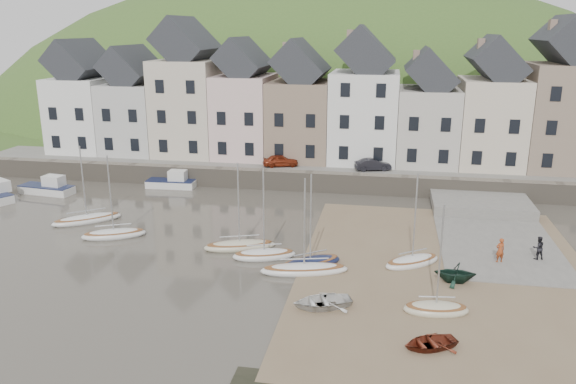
% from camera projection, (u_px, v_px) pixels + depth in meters
% --- Properties ---
extents(ground, '(160.00, 160.00, 0.00)m').
position_uv_depth(ground, '(272.00, 261.00, 36.78)').
color(ground, '#413C33').
rests_on(ground, ground).
extents(quay_land, '(90.00, 30.00, 1.50)m').
position_uv_depth(quay_land, '(327.00, 150.00, 66.80)').
color(quay_land, '#3E5F26').
rests_on(quay_land, ground).
extents(quay_street, '(70.00, 7.00, 0.10)m').
position_uv_depth(quay_street, '(314.00, 166.00, 55.71)').
color(quay_street, slate).
rests_on(quay_street, quay_land).
extents(seawall, '(70.00, 1.20, 1.80)m').
position_uv_depth(seawall, '(309.00, 181.00, 52.59)').
color(seawall, slate).
rests_on(seawall, ground).
extents(beach, '(18.00, 26.00, 0.06)m').
position_uv_depth(beach, '(445.00, 273.00, 34.88)').
color(beach, brown).
rests_on(beach, ground).
extents(slipway, '(8.00, 18.00, 0.12)m').
position_uv_depth(slipway, '(492.00, 233.00, 41.74)').
color(slipway, slate).
rests_on(slipway, ground).
extents(hillside, '(134.40, 84.00, 84.00)m').
position_uv_depth(hillside, '(315.00, 221.00, 99.34)').
color(hillside, '#3E5F26').
rests_on(hillside, ground).
extents(townhouse_terrace, '(61.05, 8.00, 13.93)m').
position_uv_depth(townhouse_terrace, '(337.00, 103.00, 57.11)').
color(townhouse_terrace, white).
rests_on(townhouse_terrace, quay_land).
extents(sailboat_0, '(5.07, 4.49, 6.32)m').
position_uv_depth(sailboat_0, '(87.00, 219.00, 44.12)').
color(sailboat_0, silver).
rests_on(sailboat_0, ground).
extents(sailboat_1, '(4.78, 3.26, 6.32)m').
position_uv_depth(sailboat_1, '(114.00, 234.00, 40.93)').
color(sailboat_1, silver).
rests_on(sailboat_1, ground).
extents(sailboat_2, '(5.14, 3.06, 6.32)m').
position_uv_depth(sailboat_2, '(240.00, 245.00, 38.76)').
color(sailboat_2, beige).
rests_on(sailboat_2, ground).
extents(sailboat_3, '(4.46, 2.76, 6.32)m').
position_uv_depth(sailboat_3, '(264.00, 254.00, 37.21)').
color(sailboat_3, silver).
rests_on(sailboat_3, ground).
extents(sailboat_4, '(5.69, 2.80, 6.32)m').
position_uv_depth(sailboat_4, '(304.00, 269.00, 34.94)').
color(sailboat_4, silver).
rests_on(sailboat_4, ground).
extents(sailboat_5, '(4.35, 3.77, 6.32)m').
position_uv_depth(sailboat_5, '(310.00, 263.00, 35.88)').
color(sailboat_5, '#141C40').
rests_on(sailboat_5, ground).
extents(sailboat_6, '(4.13, 3.57, 6.32)m').
position_uv_depth(sailboat_6, '(412.00, 261.00, 36.12)').
color(sailboat_6, silver).
rests_on(sailboat_6, ground).
extents(sailboat_7, '(3.64, 1.92, 6.32)m').
position_uv_depth(sailboat_7, '(436.00, 308.00, 30.02)').
color(sailboat_7, beige).
rests_on(sailboat_7, ground).
extents(motorboat_0, '(5.29, 2.37, 1.70)m').
position_uv_depth(motorboat_0, '(48.00, 187.00, 51.75)').
color(motorboat_0, silver).
rests_on(motorboat_0, ground).
extents(motorboat_2, '(4.69, 1.91, 1.70)m').
position_uv_depth(motorboat_2, '(173.00, 182.00, 53.71)').
color(motorboat_2, silver).
rests_on(motorboat_2, ground).
extents(rowboat_white, '(3.87, 3.37, 0.67)m').
position_uv_depth(rowboat_white, '(322.00, 301.00, 30.53)').
color(rowboat_white, silver).
rests_on(rowboat_white, beach).
extents(rowboat_green, '(2.41, 2.08, 1.27)m').
position_uv_depth(rowboat_green, '(455.00, 272.00, 33.43)').
color(rowboat_green, '#142E23').
rests_on(rowboat_green, beach).
extents(rowboat_red, '(3.21, 2.85, 0.55)m').
position_uv_depth(rowboat_red, '(430.00, 343.00, 26.64)').
color(rowboat_red, maroon).
rests_on(rowboat_red, beach).
extents(person_red, '(0.69, 0.57, 1.62)m').
position_uv_depth(person_red, '(500.00, 250.00, 36.17)').
color(person_red, '#A0411D').
rests_on(person_red, slipway).
extents(person_dark, '(0.89, 0.77, 1.57)m').
position_uv_depth(person_dark, '(538.00, 248.00, 36.63)').
color(person_dark, black).
rests_on(person_dark, slipway).
extents(car_left, '(3.69, 2.34, 1.17)m').
position_uv_depth(car_left, '(280.00, 161.00, 55.15)').
color(car_left, maroon).
rests_on(car_left, quay_street).
extents(car_right, '(3.61, 2.12, 1.12)m').
position_uv_depth(car_right, '(373.00, 165.00, 53.61)').
color(car_right, black).
rests_on(car_right, quay_street).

